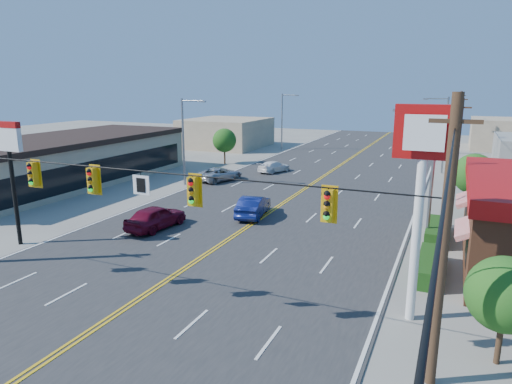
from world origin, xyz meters
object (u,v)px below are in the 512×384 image
at_px(car_white, 274,167).
at_px(car_silver, 220,175).
at_px(car_magenta, 156,218).
at_px(signal_span, 115,196).
at_px(pizza_hut_sign, 10,157).
at_px(kfc_pylon, 422,171).
at_px(car_blue, 253,207).

distance_m(car_white, car_silver, 7.10).
xyz_separation_m(car_magenta, car_silver, (-3.36, 15.16, -0.11)).
relative_size(signal_span, car_silver, 5.13).
relative_size(signal_span, pizza_hut_sign, 3.55).
bearing_deg(signal_span, pizza_hut_sign, 159.81).
bearing_deg(car_silver, signal_span, 128.37).
relative_size(kfc_pylon, pizza_hut_sign, 1.24).
xyz_separation_m(pizza_hut_sign, car_white, (5.47, 27.11, -4.59)).
distance_m(car_magenta, car_silver, 15.53).
bearing_deg(pizza_hut_sign, kfc_pylon, 0.00).
bearing_deg(car_silver, car_white, -97.09).
relative_size(signal_span, kfc_pylon, 2.86).
bearing_deg(pizza_hut_sign, car_blue, 46.28).
relative_size(signal_span, car_blue, 5.43).
relative_size(car_magenta, car_blue, 1.01).
relative_size(kfc_pylon, car_magenta, 1.88).
bearing_deg(pizza_hut_sign, car_white, 78.59).
bearing_deg(car_white, signal_span, 119.66).
bearing_deg(kfc_pylon, car_white, 121.37).
relative_size(kfc_pylon, car_blue, 1.90).
distance_m(pizza_hut_sign, car_silver, 21.36).
xyz_separation_m(kfc_pylon, car_magenta, (-16.32, 5.59, -5.27)).
bearing_deg(pizza_hut_sign, car_silver, 83.63).
relative_size(pizza_hut_sign, car_silver, 1.44).
distance_m(kfc_pylon, car_blue, 16.76).
bearing_deg(car_blue, car_silver, -60.58).
relative_size(pizza_hut_sign, car_magenta, 1.51).
bearing_deg(kfc_pylon, pizza_hut_sign, 180.00).
xyz_separation_m(car_blue, car_silver, (-7.98, 9.98, -0.08)).
bearing_deg(car_blue, kfc_pylon, 128.14).
height_order(kfc_pylon, car_blue, kfc_pylon).
distance_m(signal_span, kfc_pylon, 11.87).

